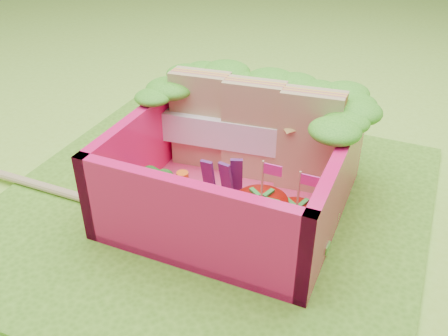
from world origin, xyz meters
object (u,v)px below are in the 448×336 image
at_px(sandwich_stack, 254,131).
at_px(broccoli, 152,179).
at_px(bento_box, 235,167).
at_px(strawberry_right, 295,226).
at_px(chopsticks, 60,192).
at_px(strawberry_left, 260,220).

height_order(sandwich_stack, broccoli, sandwich_stack).
xyz_separation_m(bento_box, sandwich_stack, (0.00, 0.31, 0.10)).
relative_size(sandwich_stack, broccoli, 3.69).
distance_m(broccoli, strawberry_right, 0.90).
height_order(bento_box, broccoli, bento_box).
height_order(sandwich_stack, chopsticks, sandwich_stack).
bearing_deg(chopsticks, strawberry_right, 3.40).
relative_size(strawberry_left, strawberry_right, 1.11).
bearing_deg(bento_box, chopsticks, -161.39).
bearing_deg(strawberry_left, broccoli, 174.40).
xyz_separation_m(sandwich_stack, strawberry_left, (0.28, -0.63, -0.17)).
relative_size(broccoli, strawberry_right, 0.69).
bearing_deg(strawberry_right, chopsticks, -176.60).
bearing_deg(strawberry_right, bento_box, 150.12).
xyz_separation_m(bento_box, broccoli, (-0.43, -0.26, -0.04)).
distance_m(sandwich_stack, chopsticks, 1.31).
bearing_deg(strawberry_right, sandwich_stack, 128.88).
relative_size(bento_box, broccoli, 4.00).
xyz_separation_m(strawberry_left, strawberry_right, (0.18, 0.06, -0.02)).
xyz_separation_m(bento_box, strawberry_left, (0.29, -0.33, -0.08)).
relative_size(sandwich_stack, strawberry_left, 2.27).
bearing_deg(broccoli, strawberry_right, -0.64).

